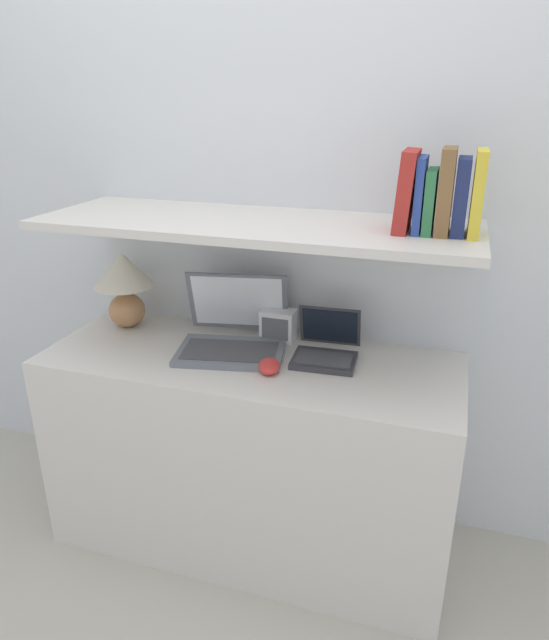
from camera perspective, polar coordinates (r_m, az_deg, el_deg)
name	(u,v)px	position (r m, az deg, el deg)	size (l,w,h in m)	color
ground_plane	(226,588)	(2.23, -4.89, -25.12)	(12.00, 12.00, 0.00)	#B2AD9E
wall_back	(279,215)	(2.14, 0.50, 10.41)	(6.00, 0.05, 2.40)	silver
desk	(251,452)	(2.16, -2.36, -13.07)	(1.44, 0.55, 0.77)	silver
back_riser	(276,365)	(2.29, 0.11, -4.56)	(1.44, 0.04, 1.21)	silver
shelf	(254,225)	(1.88, -2.04, 9.52)	(1.44, 0.49, 0.03)	silver
table_lamp	(124,281)	(2.25, -14.82, 3.80)	(0.23, 0.23, 0.30)	#B27A4C
laptop_large	(233,334)	(2.03, -4.16, -1.44)	(0.43, 0.40, 0.26)	slate
laptop_small	(326,349)	(1.95, 5.17, -2.88)	(0.23, 0.23, 0.17)	#333338
computer_mouse	(269,366)	(1.87, -0.52, -4.64)	(0.10, 0.12, 0.04)	red
router_box	(278,325)	(2.09, 0.37, -0.51)	(0.12, 0.08, 0.12)	white
book_yellow	(478,194)	(1.75, 19.67, 11.82)	(0.03, 0.15, 0.24)	gold
book_navy	(461,197)	(1.75, 18.17, 11.63)	(0.04, 0.13, 0.22)	navy
book_brown	(446,192)	(1.75, 16.76, 12.20)	(0.04, 0.15, 0.24)	brown
book_green	(430,201)	(1.75, 15.31, 11.38)	(0.03, 0.15, 0.18)	#2D7042
book_blue	(420,195)	(1.75, 14.36, 12.03)	(0.02, 0.15, 0.22)	#284293
book_red	(406,191)	(1.76, 13.06, 12.44)	(0.06, 0.17, 0.24)	#A82823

